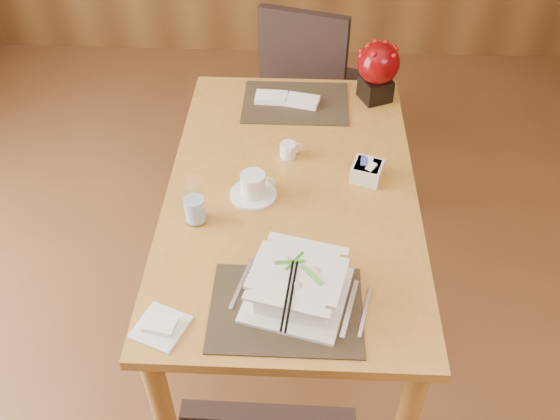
{
  "coord_description": "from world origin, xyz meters",
  "views": [
    {
      "loc": [
        0.03,
        -1.02,
        2.16
      ],
      "look_at": [
        -0.03,
        0.35,
        0.87
      ],
      "focal_mm": 38.0,
      "sensor_mm": 36.0,
      "label": 1
    }
  ],
  "objects_px": {
    "water_glass": "(194,201)",
    "soup_setting": "(297,285)",
    "coffee_cup": "(253,187)",
    "creamer_jug": "(288,150)",
    "dining_table": "(291,207)",
    "bread_plate": "(161,327)",
    "sugar_caddy": "(367,171)",
    "berry_decor": "(378,68)",
    "far_chair": "(308,81)"
  },
  "relations": [
    {
      "from": "bread_plate",
      "to": "far_chair",
      "type": "bearing_deg",
      "value": 76.33
    },
    {
      "from": "coffee_cup",
      "to": "sugar_caddy",
      "type": "bearing_deg",
      "value": 15.79
    },
    {
      "from": "water_glass",
      "to": "far_chair",
      "type": "height_order",
      "value": "far_chair"
    },
    {
      "from": "dining_table",
      "to": "bread_plate",
      "type": "xyz_separation_m",
      "value": [
        -0.36,
        -0.63,
        0.1
      ]
    },
    {
      "from": "dining_table",
      "to": "water_glass",
      "type": "distance_m",
      "value": 0.41
    },
    {
      "from": "water_glass",
      "to": "sugar_caddy",
      "type": "bearing_deg",
      "value": 22.84
    },
    {
      "from": "bread_plate",
      "to": "far_chair",
      "type": "relative_size",
      "value": 0.14
    },
    {
      "from": "far_chair",
      "to": "bread_plate",
      "type": "bearing_deg",
      "value": 92.87
    },
    {
      "from": "water_glass",
      "to": "sugar_caddy",
      "type": "xyz_separation_m",
      "value": [
        0.59,
        0.25,
        -0.06
      ]
    },
    {
      "from": "soup_setting",
      "to": "far_chair",
      "type": "bearing_deg",
      "value": 102.96
    },
    {
      "from": "dining_table",
      "to": "soup_setting",
      "type": "height_order",
      "value": "soup_setting"
    },
    {
      "from": "dining_table",
      "to": "coffee_cup",
      "type": "height_order",
      "value": "coffee_cup"
    },
    {
      "from": "soup_setting",
      "to": "sugar_caddy",
      "type": "relative_size",
      "value": 3.33
    },
    {
      "from": "berry_decor",
      "to": "dining_table",
      "type": "bearing_deg",
      "value": -119.56
    },
    {
      "from": "sugar_caddy",
      "to": "dining_table",
      "type": "bearing_deg",
      "value": -166.75
    },
    {
      "from": "dining_table",
      "to": "far_chair",
      "type": "bearing_deg",
      "value": 86.93
    },
    {
      "from": "far_chair",
      "to": "coffee_cup",
      "type": "bearing_deg",
      "value": 96.8
    },
    {
      "from": "water_glass",
      "to": "soup_setting",
      "type": "bearing_deg",
      "value": -42.17
    },
    {
      "from": "bread_plate",
      "to": "far_chair",
      "type": "height_order",
      "value": "far_chair"
    },
    {
      "from": "dining_table",
      "to": "coffee_cup",
      "type": "distance_m",
      "value": 0.2
    },
    {
      "from": "dining_table",
      "to": "water_glass",
      "type": "height_order",
      "value": "water_glass"
    },
    {
      "from": "coffee_cup",
      "to": "creamer_jug",
      "type": "xyz_separation_m",
      "value": [
        0.12,
        0.23,
        -0.01
      ]
    },
    {
      "from": "dining_table",
      "to": "creamer_jug",
      "type": "height_order",
      "value": "creamer_jug"
    },
    {
      "from": "soup_setting",
      "to": "bread_plate",
      "type": "relative_size",
      "value": 2.57
    },
    {
      "from": "berry_decor",
      "to": "bread_plate",
      "type": "xyz_separation_m",
      "value": [
        -0.7,
        -1.23,
        -0.14
      ]
    },
    {
      "from": "soup_setting",
      "to": "far_chair",
      "type": "height_order",
      "value": "far_chair"
    },
    {
      "from": "creamer_jug",
      "to": "coffee_cup",
      "type": "bearing_deg",
      "value": -135.94
    },
    {
      "from": "coffee_cup",
      "to": "far_chair",
      "type": "distance_m",
      "value": 1.16
    },
    {
      "from": "berry_decor",
      "to": "coffee_cup",
      "type": "bearing_deg",
      "value": -126.14
    },
    {
      "from": "bread_plate",
      "to": "water_glass",
      "type": "bearing_deg",
      "value": 85.38
    },
    {
      "from": "coffee_cup",
      "to": "far_chair",
      "type": "xyz_separation_m",
      "value": [
        0.19,
        1.12,
        -0.24
      ]
    },
    {
      "from": "coffee_cup",
      "to": "berry_decor",
      "type": "distance_m",
      "value": 0.81
    },
    {
      "from": "water_glass",
      "to": "creamer_jug",
      "type": "xyz_separation_m",
      "value": [
        0.3,
        0.37,
        -0.06
      ]
    },
    {
      "from": "coffee_cup",
      "to": "sugar_caddy",
      "type": "distance_m",
      "value": 0.42
    },
    {
      "from": "water_glass",
      "to": "creamer_jug",
      "type": "relative_size",
      "value": 2.21
    },
    {
      "from": "soup_setting",
      "to": "berry_decor",
      "type": "relative_size",
      "value": 1.35
    },
    {
      "from": "sugar_caddy",
      "to": "berry_decor",
      "type": "xyz_separation_m",
      "value": [
        0.07,
        0.54,
        0.12
      ]
    },
    {
      "from": "sugar_caddy",
      "to": "creamer_jug",
      "type": "bearing_deg",
      "value": 158.32
    },
    {
      "from": "creamer_jug",
      "to": "far_chair",
      "type": "relative_size",
      "value": 0.08
    },
    {
      "from": "sugar_caddy",
      "to": "berry_decor",
      "type": "height_order",
      "value": "berry_decor"
    },
    {
      "from": "creamer_jug",
      "to": "bread_plate",
      "type": "distance_m",
      "value": 0.88
    },
    {
      "from": "creamer_jug",
      "to": "berry_decor",
      "type": "distance_m",
      "value": 0.57
    },
    {
      "from": "soup_setting",
      "to": "sugar_caddy",
      "type": "bearing_deg",
      "value": 80.85
    },
    {
      "from": "coffee_cup",
      "to": "bread_plate",
      "type": "height_order",
      "value": "coffee_cup"
    },
    {
      "from": "dining_table",
      "to": "bread_plate",
      "type": "relative_size",
      "value": 11.0
    },
    {
      "from": "creamer_jug",
      "to": "water_glass",
      "type": "bearing_deg",
      "value": -148.91
    },
    {
      "from": "dining_table",
      "to": "far_chair",
      "type": "distance_m",
      "value": 1.08
    },
    {
      "from": "bread_plate",
      "to": "creamer_jug",
      "type": "bearing_deg",
      "value": 67.5
    },
    {
      "from": "far_chair",
      "to": "soup_setting",
      "type": "bearing_deg",
      "value": 105.57
    },
    {
      "from": "dining_table",
      "to": "sugar_caddy",
      "type": "xyz_separation_m",
      "value": [
        0.27,
        0.06,
        0.13
      ]
    }
  ]
}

